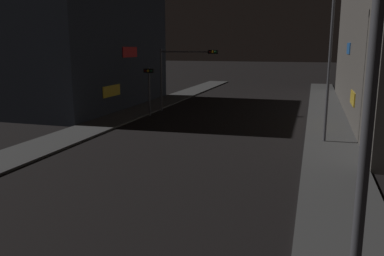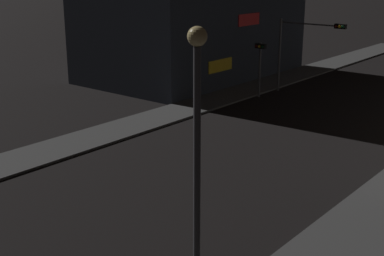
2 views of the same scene
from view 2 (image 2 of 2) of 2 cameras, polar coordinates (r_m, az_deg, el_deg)
The scene contains 5 objects.
sidewalk_left at distance 38.48m, azimuth 3.82°, elevation 3.41°, with size 2.93×66.58×0.12m, color #4C4C4C.
building_facade_left at distance 45.40m, azimuth 0.19°, elevation 12.41°, with size 10.93×18.07×10.90m.
traffic_light_overhead at distance 39.28m, azimuth 11.82°, elevation 9.06°, with size 5.05×0.41×5.32m.
traffic_light_left_kerb at distance 38.12m, azimuth 7.22°, elevation 7.34°, with size 0.80×0.41×3.87m.
street_lamp_near_block at distance 11.47m, azimuth 0.52°, elevation -4.50°, with size 0.41×0.41×7.76m.
Camera 2 is at (13.97, 0.79, 9.03)m, focal length 50.26 mm.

